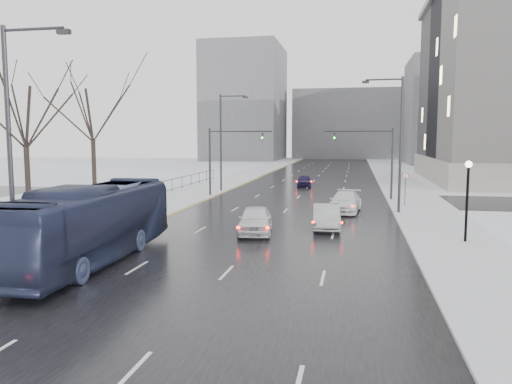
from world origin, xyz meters
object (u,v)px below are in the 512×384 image
Objects in this scene: sedan_center_near at (255,220)px; sedan_right_near at (326,217)px; mast_signal_left at (221,154)px; sedan_center_far at (304,181)px; tree_park_e at (95,199)px; sedan_right_far at (345,202)px; mast_signal_right at (380,155)px; tree_park_d at (30,216)px; no_uturn_sign at (406,179)px; streetlight_r_mid at (398,138)px; lamppost_r_mid at (468,189)px; streetlight_l_near at (14,138)px; streetlight_l_far at (223,138)px; bus at (90,224)px.

sedan_right_near is (4.00, 2.34, -0.05)m from sedan_center_near.
mast_signal_left is 13.50m from sedan_center_far.
tree_park_e reaches higher than sedan_right_far.
sedan_right_far is at bearing -109.79° from mast_signal_right.
sedan_center_far is (-7.83, 11.14, -3.40)m from mast_signal_right.
tree_park_d is 10.01m from tree_park_e.
tree_park_e reaches higher than no_uturn_sign.
streetlight_r_mid is 1.54× the size of mast_signal_right.
sedan_right_far is (1.00, 7.20, 0.02)m from sedan_right_near.
mast_signal_right is at bearing 101.54° from lamppost_r_mid.
lamppost_r_mid is at bearing -26.32° from sedan_right_near.
mast_signal_left is at bearing 20.19° from tree_park_e.
sedan_center_near is (6.83, -17.39, -3.26)m from mast_signal_left.
sedan_right_near is at bearing -86.22° from sedan_center_far.
mast_signal_right is at bearing 61.04° from streetlight_l_near.
mast_signal_right reaches higher than lamppost_r_mid.
mast_signal_left is (-18.33, 18.00, 1.16)m from lamppost_r_mid.
sedan_right_far is (11.83, -7.85, -3.30)m from mast_signal_left.
tree_park_e reaches higher than mast_signal_left.
streetlight_r_mid is 20.27m from streetlight_l_far.
streetlight_r_mid is at bearing 13.01° from tree_park_d.
mast_signal_right is 1.00× the size of mast_signal_left.
streetlight_l_far is at bearing 90.00° from streetlight_l_near.
mast_signal_right is 1.42× the size of sedan_right_near.
no_uturn_sign is 16.60m from sedan_center_near.
sedan_right_near is 0.86× the size of sedan_right_far.
streetlight_l_far reaches higher than tree_park_d.
tree_park_d is 2.74× the size of sedan_right_near.
sedan_right_near is at bearing -117.27° from no_uturn_sign.
tree_park_d reaches higher than bus.
mast_signal_right is at bearing -59.81° from sedan_center_far.
bus is at bearing -138.76° from sedan_right_near.
bus is (-17.49, -7.45, -1.16)m from lamppost_r_mid.
mast_signal_left is 1.38× the size of sedan_center_near.
mast_signal_left is (-14.65, 0.00, 0.00)m from mast_signal_right.
streetlight_l_near reaches higher than mast_signal_left.
sedan_center_far is at bearing 40.54° from tree_park_e.
mast_signal_left is at bearing 53.20° from tree_park_d.
streetlight_r_mid is 6.05m from sedan_right_far.
sedan_center_far is (-8.67, 19.14, -4.92)m from streetlight_r_mid.
tree_park_d is 1.92× the size of mast_signal_right.
lamppost_r_mid is at bearing 27.55° from streetlight_l_near.
streetlight_r_mid reaches higher than lamppost_r_mid.
sedan_center_near is at bearing 54.14° from streetlight_l_near.
no_uturn_sign is at bearing 75.52° from streetlight_r_mid.
lamppost_r_mid reaches higher than sedan_center_near.
sedan_right_near reaches higher than sedan_center_far.
sedan_right_far is (-2.83, -7.85, -3.30)m from mast_signal_right.
streetlight_l_far is at bearing 143.70° from streetlight_r_mid.
streetlight_l_far is at bearing 142.88° from sedan_right_far.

